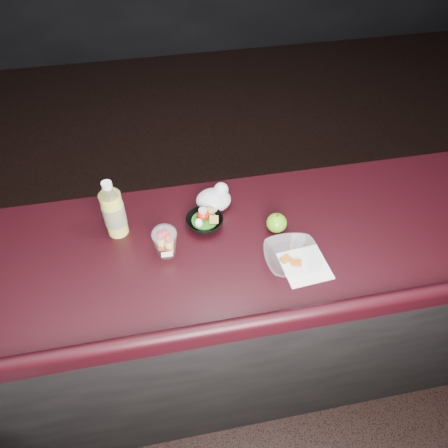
{
  "coord_description": "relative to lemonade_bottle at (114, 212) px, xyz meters",
  "views": [
    {
      "loc": [
        -0.2,
        -0.74,
        2.26
      ],
      "look_at": [
        0.0,
        0.33,
        1.1
      ],
      "focal_mm": 35.0,
      "sensor_mm": 36.0,
      "label": 1
    }
  ],
  "objects": [
    {
      "name": "snack_bowl",
      "position": [
        0.33,
        -0.04,
        -0.08
      ],
      "size": [
        0.19,
        0.19,
        0.08
      ],
      "rotation": [
        0.0,
        0.0,
        0.4
      ],
      "color": "black",
      "rests_on": "counter"
    },
    {
      "name": "green_apple",
      "position": [
        0.59,
        -0.1,
        -0.07
      ],
      "size": [
        0.08,
        0.08,
        0.08
      ],
      "color": "#3A870F",
      "rests_on": "counter"
    },
    {
      "name": "plastic_bag",
      "position": [
        0.38,
        0.06,
        -0.06
      ],
      "size": [
        0.14,
        0.11,
        0.1
      ],
      "color": "silver",
      "rests_on": "counter"
    },
    {
      "name": "fruit_cup",
      "position": [
        0.17,
        -0.14,
        -0.04
      ],
      "size": [
        0.09,
        0.09,
        0.13
      ],
      "color": "white",
      "rests_on": "counter"
    },
    {
      "name": "ground",
      "position": [
        0.39,
        -0.44,
        -1.12
      ],
      "size": [
        8.0,
        8.0,
        0.0
      ],
      "primitive_type": "plane",
      "color": "black",
      "rests_on": "ground"
    },
    {
      "name": "counter",
      "position": [
        0.39,
        -0.14,
        -0.61
      ],
      "size": [
        4.06,
        0.71,
        1.02
      ],
      "color": "black",
      "rests_on": "ground"
    },
    {
      "name": "lemonade_bottle",
      "position": [
        0.0,
        0.0,
        0.0
      ],
      "size": [
        0.08,
        0.08,
        0.25
      ],
      "color": "yellow",
      "rests_on": "counter"
    },
    {
      "name": "takeout_bowl",
      "position": [
        0.6,
        -0.27,
        -0.08
      ],
      "size": [
        0.21,
        0.21,
        0.05
      ],
      "rotation": [
        0.0,
        0.0,
        -0.04
      ],
      "color": "silver",
      "rests_on": "counter"
    },
    {
      "name": "room_shell",
      "position": [
        0.39,
        -0.44,
        0.71
      ],
      "size": [
        8.0,
        8.0,
        8.0
      ],
      "color": "black",
      "rests_on": "ground"
    },
    {
      "name": "paper_napkin",
      "position": [
        0.65,
        -0.3,
        -0.1
      ],
      "size": [
        0.17,
        0.17,
        0.0
      ],
      "primitive_type": "cube",
      "rotation": [
        0.0,
        0.0,
        0.08
      ],
      "color": "white",
      "rests_on": "counter"
    }
  ]
}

